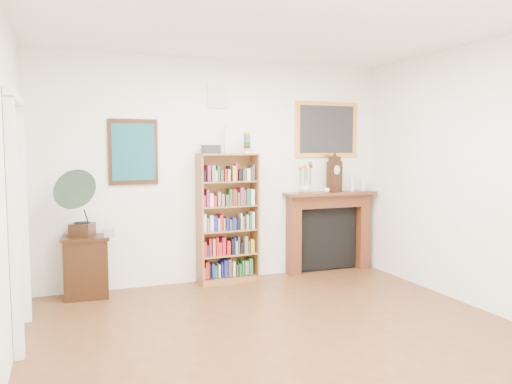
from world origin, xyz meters
TOP-DOWN VIEW (x-y plane):
  - room at (0.00, 0.00)m, footprint 4.51×5.01m
  - door_casing at (-2.21, 1.20)m, footprint 0.08×1.02m
  - teal_poster at (-1.05, 2.48)m, footprint 0.58×0.04m
  - small_picture at (0.00, 2.48)m, footprint 0.26×0.04m
  - gilt_painting at (1.55, 2.48)m, footprint 0.95×0.04m
  - bookshelf at (0.08, 2.35)m, footprint 0.76×0.30m
  - side_cabinet at (-1.62, 2.29)m, footprint 0.54×0.41m
  - fireplace at (1.55, 2.40)m, footprint 1.31×0.32m
  - gramophone at (-1.65, 2.21)m, footprint 0.66×0.72m
  - cd_stack at (-1.37, 2.18)m, footprint 0.12×0.12m
  - mantel_clock at (1.62, 2.36)m, footprint 0.24×0.18m
  - flower_vase at (1.18, 2.36)m, footprint 0.19×0.19m
  - teacup at (1.45, 2.28)m, footprint 0.09×0.09m
  - bottle_left at (1.90, 2.37)m, footprint 0.07×0.07m
  - bottle_right at (2.09, 2.39)m, footprint 0.06×0.06m

SIDE VIEW (x-z plane):
  - side_cabinet at x=-1.62m, z-range 0.00..0.70m
  - fireplace at x=1.55m, z-range 0.09..1.19m
  - cd_stack at x=-1.37m, z-range 0.70..0.78m
  - bookshelf at x=0.08m, z-range -0.03..1.85m
  - teacup at x=1.45m, z-range 1.10..1.16m
  - gramophone at x=-1.65m, z-range 0.75..1.52m
  - flower_vase at x=1.18m, z-range 1.10..1.25m
  - bottle_right at x=2.09m, z-range 1.10..1.30m
  - bottle_left at x=1.90m, z-range 1.10..1.34m
  - door_casing at x=-2.21m, z-range 0.18..2.35m
  - mantel_clock at x=1.62m, z-range 1.09..1.57m
  - room at x=0.00m, z-range -0.01..2.81m
  - teal_poster at x=-1.05m, z-range 1.26..2.04m
  - gilt_painting at x=1.55m, z-range 1.58..2.33m
  - small_picture at x=0.00m, z-range 2.20..2.50m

